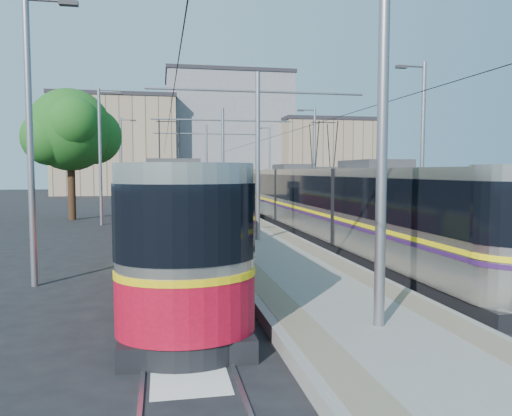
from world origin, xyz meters
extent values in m
plane|color=black|center=(0.00, 0.00, 0.00)|extent=(160.00, 160.00, 0.00)
cube|color=gray|center=(0.00, 17.00, 0.15)|extent=(4.00, 50.00, 0.30)
cube|color=gray|center=(-1.45, 17.00, 0.30)|extent=(0.70, 50.00, 0.01)
cube|color=gray|center=(1.45, 17.00, 0.30)|extent=(0.70, 50.00, 0.01)
cube|color=gray|center=(-4.32, 17.00, 0.01)|extent=(0.07, 70.00, 0.03)
cube|color=gray|center=(-2.88, 17.00, 0.01)|extent=(0.07, 70.00, 0.03)
cube|color=gray|center=(2.88, 17.00, 0.01)|extent=(0.07, 70.00, 0.03)
cube|color=gray|center=(4.32, 17.00, 0.01)|extent=(0.07, 70.00, 0.03)
cube|color=silver|center=(-3.60, -3.00, 0.01)|extent=(1.20, 5.00, 0.01)
cube|color=black|center=(-3.60, 11.15, 0.20)|extent=(2.30, 31.74, 0.40)
cube|color=#ADA89E|center=(-3.60, 11.15, 1.85)|extent=(2.40, 30.14, 2.90)
cube|color=black|center=(-3.60, 11.15, 2.35)|extent=(2.43, 30.14, 1.30)
cube|color=yellow|center=(-3.60, 11.15, 1.45)|extent=(2.43, 30.14, 0.12)
cube|color=#AF0A21|center=(-3.60, 11.15, 0.95)|extent=(2.42, 30.14, 1.10)
cube|color=#2D2D30|center=(-3.60, 11.15, 3.45)|extent=(1.68, 3.00, 0.30)
cube|color=black|center=(3.60, 10.22, 0.20)|extent=(2.30, 28.68, 0.40)
cube|color=#A9A39B|center=(3.60, 10.22, 1.85)|extent=(2.40, 27.08, 2.90)
cube|color=black|center=(3.60, 10.22, 2.35)|extent=(2.43, 27.08, 1.30)
cube|color=yellow|center=(3.60, 10.22, 1.45)|extent=(2.43, 27.08, 0.12)
cube|color=#33154B|center=(3.60, 10.22, 1.30)|extent=(2.43, 27.08, 0.10)
cube|color=#2D2D30|center=(3.60, 10.22, 3.45)|extent=(1.68, 3.00, 0.30)
cylinder|color=gray|center=(0.00, -4.00, 3.80)|extent=(0.20, 0.20, 7.00)
cylinder|color=gray|center=(0.00, 8.00, 3.80)|extent=(0.20, 0.20, 7.00)
cylinder|color=gray|center=(0.00, 8.00, 6.50)|extent=(9.20, 0.10, 0.10)
cylinder|color=gray|center=(0.00, 20.00, 3.80)|extent=(0.20, 0.20, 7.00)
cylinder|color=gray|center=(0.00, 20.00, 6.50)|extent=(9.20, 0.10, 0.10)
cylinder|color=gray|center=(0.00, 32.00, 3.80)|extent=(0.20, 0.20, 7.00)
cylinder|color=gray|center=(0.00, 32.00, 6.50)|extent=(9.20, 0.10, 0.10)
cylinder|color=black|center=(-3.60, 17.00, 5.55)|extent=(0.02, 70.00, 0.02)
cylinder|color=black|center=(3.60, 17.00, 5.55)|extent=(0.02, 70.00, 0.02)
cylinder|color=gray|center=(-7.50, 2.00, 4.00)|extent=(0.18, 0.18, 8.00)
cube|color=#2D2D30|center=(-6.40, 2.00, 7.75)|extent=(0.50, 0.22, 0.12)
cylinder|color=gray|center=(-7.50, 18.00, 4.00)|extent=(0.18, 0.18, 8.00)
cube|color=#2D2D30|center=(-6.40, 18.00, 7.75)|extent=(0.50, 0.22, 0.12)
cylinder|color=gray|center=(-7.50, 34.00, 4.00)|extent=(0.18, 0.18, 8.00)
cube|color=#2D2D30|center=(-6.40, 34.00, 7.75)|extent=(0.50, 0.22, 0.12)
cylinder|color=gray|center=(7.50, 8.00, 4.00)|extent=(0.18, 0.18, 8.00)
cube|color=#2D2D30|center=(6.40, 8.00, 7.75)|extent=(0.50, 0.22, 0.12)
cylinder|color=gray|center=(7.50, 24.00, 4.00)|extent=(0.18, 0.18, 8.00)
cube|color=#2D2D30|center=(6.40, 24.00, 7.75)|extent=(0.50, 0.22, 0.12)
cylinder|color=gray|center=(7.50, 40.00, 4.00)|extent=(0.18, 0.18, 8.00)
cube|color=#2D2D30|center=(6.40, 40.00, 7.75)|extent=(0.50, 0.22, 0.12)
cube|color=black|center=(0.78, 17.09, 1.43)|extent=(0.70, 1.05, 2.27)
cube|color=black|center=(0.78, 17.09, 1.58)|extent=(0.74, 1.09, 1.18)
cylinder|color=#382314|center=(-9.78, 21.75, 1.77)|extent=(0.49, 0.49, 3.54)
sphere|color=#164915|center=(-9.78, 21.75, 5.87)|extent=(5.32, 5.32, 5.32)
sphere|color=#164915|center=(-8.45, 22.64, 5.54)|extent=(3.77, 3.77, 3.77)
cube|color=gray|center=(-10.00, 60.00, 6.46)|extent=(16.00, 12.00, 12.92)
cube|color=#262328|center=(-10.00, 60.00, 13.17)|extent=(16.32, 12.24, 0.50)
cube|color=gray|center=(6.00, 64.00, 8.59)|extent=(18.00, 14.00, 17.18)
cube|color=#262328|center=(6.00, 64.00, 17.43)|extent=(18.36, 14.28, 0.50)
cube|color=gray|center=(20.00, 58.00, 5.11)|extent=(14.00, 10.00, 10.23)
cube|color=#262328|center=(20.00, 58.00, 10.48)|extent=(14.28, 10.20, 0.50)
camera|label=1|loc=(-3.99, -12.61, 3.20)|focal=35.00mm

